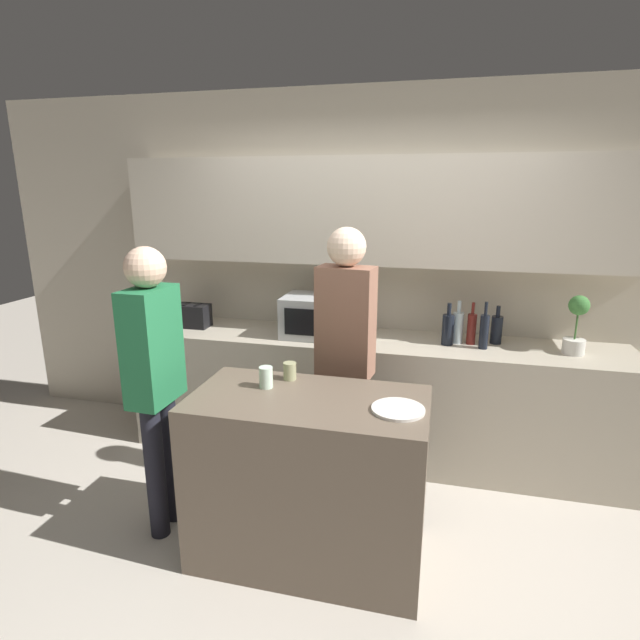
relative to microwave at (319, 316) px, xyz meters
The scene contains 17 objects.
ground_plane 1.79m from the microwave, 74.45° to the right, with size 14.00×14.00×0.00m, color beige.
back_wall 0.67m from the microwave, 36.21° to the left, with size 6.40×0.40×2.70m.
back_counter 0.72m from the microwave, ahead, with size 3.60×0.62×0.92m.
kitchen_island 1.33m from the microwave, 78.70° to the right, with size 1.23×0.65×0.94m.
microwave is the anchor object (origin of this frame).
toaster 1.03m from the microwave, behind, with size 0.26×0.16×0.18m.
potted_plant 1.74m from the microwave, ahead, with size 0.14×0.14×0.40m.
bottle_0 0.93m from the microwave, ahead, with size 0.08×0.08×0.30m.
bottle_1 1.00m from the microwave, ahead, with size 0.08×0.08×0.31m.
bottle_2 1.09m from the microwave, ahead, with size 0.06×0.06×0.30m.
bottle_3 1.17m from the microwave, ahead, with size 0.06×0.06×0.33m.
bottle_4 1.27m from the microwave, ahead, with size 0.08×0.08×0.27m.
plate_on_island 1.40m from the microwave, 60.10° to the right, with size 0.26×0.26×0.01m.
cup_0 1.09m from the microwave, 91.33° to the right, with size 0.07×0.07×0.12m.
cup_1 0.95m from the microwave, 86.09° to the right, with size 0.07×0.07×0.10m.
person_left 0.66m from the microwave, 61.86° to the right, with size 0.36×0.23×1.77m.
person_center 1.32m from the microwave, 120.09° to the right, with size 0.22×0.34×1.69m.
Camera 1 is at (0.48, -2.08, 1.99)m, focal length 28.00 mm.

